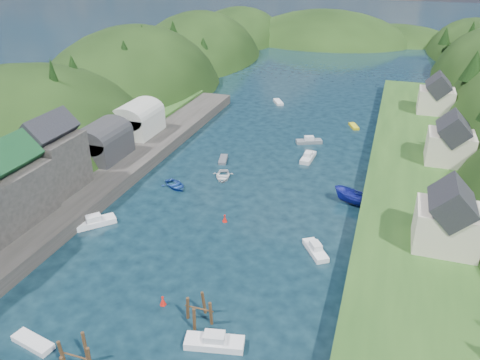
% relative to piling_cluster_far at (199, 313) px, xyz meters
% --- Properties ---
extents(ground, '(600.00, 600.00, 0.00)m').
position_rel_piling_cluster_far_xyz_m(ground, '(-3.66, 46.07, -1.11)').
color(ground, black).
rests_on(ground, ground).
extents(hillside_left, '(44.00, 245.56, 52.00)m').
position_rel_piling_cluster_far_xyz_m(hillside_left, '(-48.66, 71.07, -9.14)').
color(hillside_left, black).
rests_on(hillside_left, ground).
extents(far_hills, '(103.00, 68.00, 44.00)m').
position_rel_piling_cluster_far_xyz_m(far_hills, '(-2.44, 170.08, -11.91)').
color(far_hills, black).
rests_on(far_hills, ground).
extents(hill_trees, '(89.58, 152.28, 12.17)m').
position_rel_piling_cluster_far_xyz_m(hill_trees, '(-1.70, 60.88, 9.99)').
color(hill_trees, black).
rests_on(hill_trees, ground).
extents(quay_left, '(12.00, 110.00, 2.00)m').
position_rel_piling_cluster_far_xyz_m(quay_left, '(-27.66, 16.07, -0.11)').
color(quay_left, '#2D2B28').
rests_on(quay_left, ground).
extents(terrace_left_grass, '(12.00, 110.00, 2.50)m').
position_rel_piling_cluster_far_xyz_m(terrace_left_grass, '(-34.66, 16.07, 0.14)').
color(terrace_left_grass, '#234719').
rests_on(terrace_left_grass, ground).
extents(boat_sheds, '(7.00, 21.00, 7.50)m').
position_rel_piling_cluster_far_xyz_m(boat_sheds, '(-29.66, 35.07, 4.17)').
color(boat_sheds, '#2D2D30').
rests_on(boat_sheds, quay_left).
extents(terrace_right, '(16.00, 120.00, 2.40)m').
position_rel_piling_cluster_far_xyz_m(terrace_right, '(21.34, 36.07, 0.09)').
color(terrace_right, '#234719').
rests_on(terrace_right, ground).
extents(right_bank_cottages, '(9.00, 59.24, 8.41)m').
position_rel_piling_cluster_far_xyz_m(right_bank_cottages, '(24.34, 44.41, 4.74)').
color(right_bank_cottages, beige).
rests_on(right_bank_cottages, terrace_right).
extents(piling_cluster_far, '(3.01, 2.83, 3.35)m').
position_rel_piling_cluster_far_xyz_m(piling_cluster_far, '(0.00, 0.00, 0.00)').
color(piling_cluster_far, '#382314').
rests_on(piling_cluster_far, ground).
extents(channel_buoy_near, '(0.70, 0.70, 1.10)m').
position_rel_piling_cluster_far_xyz_m(channel_buoy_near, '(-4.62, 1.05, -0.63)').
color(channel_buoy_near, '#B8160E').
rests_on(channel_buoy_near, ground).
extents(channel_buoy_far, '(0.70, 0.70, 1.10)m').
position_rel_piling_cluster_far_xyz_m(channel_buoy_far, '(-4.14, 18.82, -0.63)').
color(channel_buoy_far, '#B8160E').
rests_on(channel_buoy_far, ground).
extents(moored_boats, '(38.92, 85.95, 2.46)m').
position_rel_piling_cluster_far_xyz_m(moored_boats, '(-0.95, 27.81, -0.50)').
color(moored_boats, white).
rests_on(moored_boats, ground).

